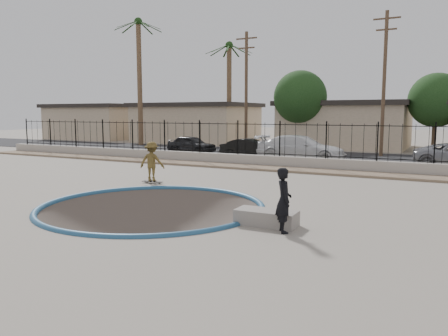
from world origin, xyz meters
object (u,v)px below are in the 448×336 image
at_px(skater, 152,164).
at_px(car_c, 301,148).
at_px(concrete_ledge, 266,218).
at_px(car_b, 250,149).
at_px(car_a, 192,144).
at_px(videographer, 284,200).
at_px(skateboard, 152,182).

height_order(skater, car_c, skater).
xyz_separation_m(concrete_ledge, car_c, (-3.80, 14.84, 0.61)).
relative_size(skater, car_b, 0.43).
height_order(car_b, car_c, car_c).
bearing_deg(car_a, car_c, -95.11).
height_order(skater, videographer, skater).
xyz_separation_m(concrete_ledge, car_a, (-12.48, 16.44, 0.47)).
distance_m(concrete_ledge, car_c, 15.33).
distance_m(car_a, car_b, 5.61).
xyz_separation_m(car_a, car_b, (5.38, -1.60, -0.01)).
xyz_separation_m(car_b, car_c, (3.30, 0.00, 0.15)).
bearing_deg(videographer, concrete_ledge, 23.16).
bearing_deg(car_c, videographer, -164.52).
distance_m(concrete_ledge, car_b, 16.46).
bearing_deg(car_b, skater, 177.67).
bearing_deg(car_b, videographer, -157.12).
distance_m(videographer, concrete_ledge, 0.96).
xyz_separation_m(skater, car_a, (-5.68, 12.26, -0.15)).
bearing_deg(car_b, car_c, -93.94).
xyz_separation_m(videographer, car_b, (-7.72, 15.27, -0.14)).
bearing_deg(concrete_ledge, car_c, 104.37).
bearing_deg(concrete_ledge, skater, 148.42).
height_order(videographer, car_a, videographer).
relative_size(skater, concrete_ledge, 1.02).
bearing_deg(car_c, car_a, 78.86).
bearing_deg(concrete_ledge, skateboard, 148.42).
xyz_separation_m(skater, skateboard, (-0.00, 0.00, -0.75)).
bearing_deg(car_a, car_b, -101.23).
xyz_separation_m(skateboard, car_c, (3.00, 10.66, 0.75)).
xyz_separation_m(skateboard, car_a, (-5.68, 12.26, 0.60)).
distance_m(skater, car_b, 10.67).
bearing_deg(skateboard, car_c, 72.37).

